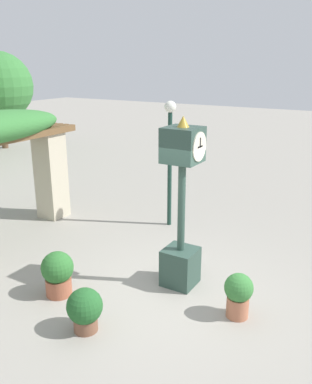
# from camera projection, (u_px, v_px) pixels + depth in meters

# --- Properties ---
(ground_plane) EXTENTS (60.00, 60.00, 0.00)m
(ground_plane) POSITION_uv_depth(u_px,v_px,m) (171.00, 293.00, 6.98)
(ground_plane) COLOR gray
(pedestal_clock) EXTENTS (0.57, 0.62, 2.98)m
(pedestal_clock) POSITION_uv_depth(u_px,v_px,m) (181.00, 209.00, 6.85)
(pedestal_clock) COLOR #2D473D
(pedestal_clock) RESTS_ON ground
(potted_plant_near_left) EXTENTS (0.45, 0.45, 0.73)m
(potted_plant_near_left) POSITION_uv_depth(u_px,v_px,m) (238.00, 294.00, 6.23)
(potted_plant_near_left) COLOR #B26B4C
(potted_plant_near_left) RESTS_ON ground
(potted_plant_near_right) EXTENTS (0.55, 0.55, 0.78)m
(potted_plant_near_right) POSITION_uv_depth(u_px,v_px,m) (58.00, 272.00, 6.82)
(potted_plant_near_right) COLOR #9E563D
(potted_plant_near_right) RESTS_ON ground
(potted_plant_far_left) EXTENTS (0.53, 0.53, 0.67)m
(potted_plant_far_left) POSITION_uv_depth(u_px,v_px,m) (85.00, 309.00, 5.91)
(potted_plant_far_left) COLOR brown
(potted_plant_far_left) RESTS_ON ground
(lamp_post) EXTENTS (0.27, 0.27, 2.97)m
(lamp_post) POSITION_uv_depth(u_px,v_px,m) (170.00, 145.00, 9.34)
(lamp_post) COLOR #19382D
(lamp_post) RESTS_ON ground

